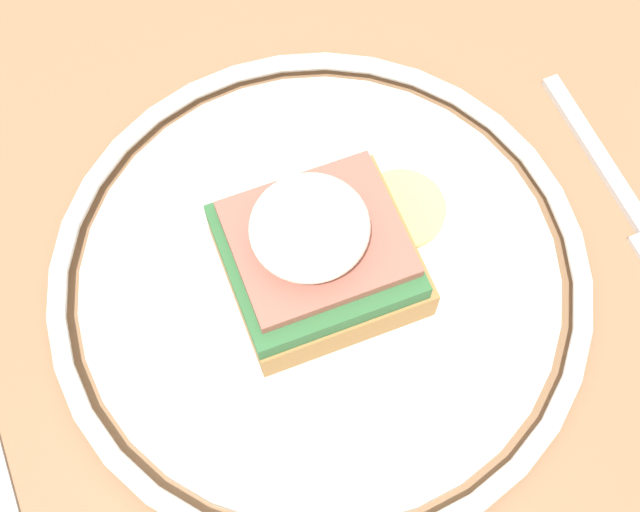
% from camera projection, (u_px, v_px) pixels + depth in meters
% --- Properties ---
extents(ground_plane, '(6.00, 6.00, 0.00)m').
position_uv_depth(ground_plane, '(328.00, 491.00, 1.18)').
color(ground_plane, gray).
extents(dining_table, '(1.07, 0.77, 0.77)m').
position_uv_depth(dining_table, '(337.00, 321.00, 0.58)').
color(dining_table, '#846042').
rests_on(dining_table, ground_plane).
extents(plate, '(0.28, 0.28, 0.02)m').
position_uv_depth(plate, '(320.00, 278.00, 0.46)').
color(plate, silver).
rests_on(plate, dining_table).
extents(sandwich, '(0.12, 0.08, 0.07)m').
position_uv_depth(sandwich, '(318.00, 249.00, 0.42)').
color(sandwich, '#9E703D').
rests_on(sandwich, plate).
extents(fork, '(0.02, 0.14, 0.00)m').
position_uv_depth(fork, '(620.00, 191.00, 0.48)').
color(fork, silver).
rests_on(fork, dining_table).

